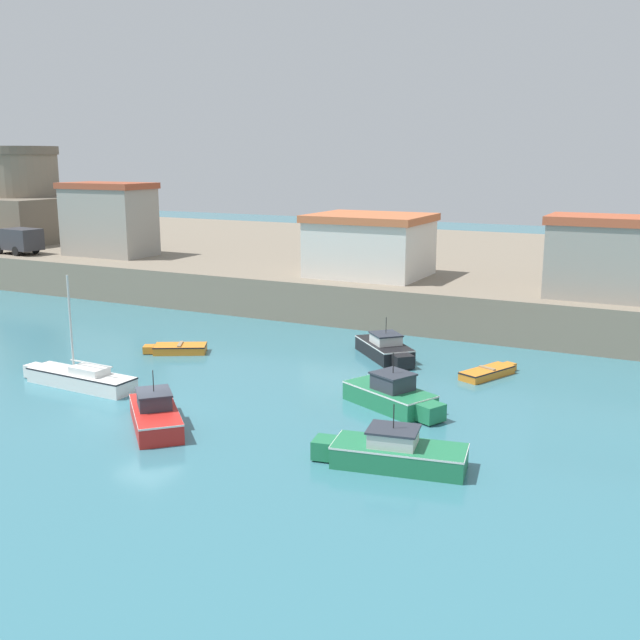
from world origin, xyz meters
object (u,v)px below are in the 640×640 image
(dinghy_orange_5, at_px, (488,372))
(fortress, at_px, (24,207))
(motorboat_red_2, at_px, (155,413))
(harbor_shed_near_wharf, at_px, (370,245))
(motorboat_black_1, at_px, (386,348))
(motorboat_green_0, at_px, (393,395))
(sailboat_white_4, at_px, (80,378))
(motorboat_green_6, at_px, (394,452))
(harbor_shed_far_end, at_px, (611,257))
(harbor_shed_mid_row, at_px, (109,219))
(dinghy_orange_3, at_px, (178,348))
(truck_on_quay, at_px, (18,240))

(dinghy_orange_5, distance_m, fortress, 54.76)
(motorboat_red_2, relative_size, harbor_shed_near_wharf, 0.59)
(motorboat_black_1, bearing_deg, motorboat_red_2, -107.37)
(motorboat_green_0, distance_m, sailboat_white_4, 15.24)
(sailboat_white_4, xyz_separation_m, motorboat_green_6, (17.13, -2.09, 0.09))
(motorboat_green_6, xyz_separation_m, harbor_shed_far_end, (4.62, 22.84, 4.64))
(dinghy_orange_5, distance_m, harbor_shed_mid_row, 37.95)
(motorboat_red_2, relative_size, dinghy_orange_3, 1.31)
(motorboat_black_1, height_order, motorboat_red_2, motorboat_red_2)
(dinghy_orange_3, xyz_separation_m, harbor_shed_mid_row, (-18.56, 15.34, 5.54))
(motorboat_green_6, bearing_deg, harbor_shed_mid_row, 145.03)
(dinghy_orange_3, relative_size, sailboat_white_4, 0.54)
(sailboat_white_4, bearing_deg, motorboat_green_0, 14.90)
(harbor_shed_far_end, bearing_deg, harbor_shed_near_wharf, 174.33)
(motorboat_red_2, bearing_deg, motorboat_green_0, 39.74)
(dinghy_orange_5, xyz_separation_m, harbor_shed_near_wharf, (-11.57, 11.69, 4.68))
(harbor_shed_near_wharf, bearing_deg, sailboat_white_4, -104.44)
(motorboat_green_0, relative_size, motorboat_black_1, 1.13)
(fortress, relative_size, truck_on_quay, 2.61)
(dinghy_orange_3, bearing_deg, motorboat_black_1, 21.79)
(fortress, height_order, harbor_shed_mid_row, fortress)
(sailboat_white_4, height_order, harbor_shed_mid_row, harbor_shed_mid_row)
(motorboat_green_0, distance_m, motorboat_green_6, 6.47)
(motorboat_red_2, bearing_deg, sailboat_white_4, 158.31)
(dinghy_orange_3, height_order, harbor_shed_mid_row, harbor_shed_mid_row)
(harbor_shed_mid_row, bearing_deg, truck_on_quay, -158.81)
(harbor_shed_far_end, distance_m, truck_on_quay, 47.63)
(dinghy_orange_5, xyz_separation_m, harbor_shed_far_end, (4.43, 10.10, 4.95))
(dinghy_orange_3, relative_size, fortress, 0.31)
(motorboat_green_0, relative_size, harbor_shed_far_end, 0.72)
(motorboat_red_2, bearing_deg, harbor_shed_far_end, 57.44)
(motorboat_green_6, xyz_separation_m, harbor_shed_mid_row, (-35.38, 24.74, 5.26))
(dinghy_orange_3, height_order, harbor_shed_far_end, harbor_shed_far_end)
(harbor_shed_near_wharf, distance_m, truck_on_quay, 31.73)
(motorboat_green_6, height_order, fortress, fortress)
(sailboat_white_4, xyz_separation_m, harbor_shed_near_wharf, (5.75, 22.35, 4.46))
(motorboat_red_2, bearing_deg, truck_on_quay, 145.52)
(sailboat_white_4, height_order, harbor_shed_near_wharf, harbor_shed_near_wharf)
(motorboat_green_0, height_order, harbor_shed_near_wharf, harbor_shed_near_wharf)
(dinghy_orange_3, relative_size, harbor_shed_mid_row, 0.47)
(motorboat_black_1, relative_size, motorboat_red_2, 0.99)
(harbor_shed_near_wharf, bearing_deg, harbor_shed_mid_row, 179.25)
(harbor_shed_far_end, bearing_deg, sailboat_white_4, -136.34)
(truck_on_quay, bearing_deg, harbor_shed_near_wharf, 4.77)
(harbor_shed_mid_row, distance_m, harbor_shed_far_end, 40.05)
(dinghy_orange_3, xyz_separation_m, dinghy_orange_5, (17.01, 3.34, -0.03))
(motorboat_red_2, xyz_separation_m, harbor_shed_mid_row, (-25.02, 25.35, 5.25))
(sailboat_white_4, xyz_separation_m, harbor_shed_far_end, (21.75, 20.76, 4.73))
(motorboat_green_0, bearing_deg, motorboat_black_1, 113.92)
(dinghy_orange_5, height_order, fortress, fortress)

